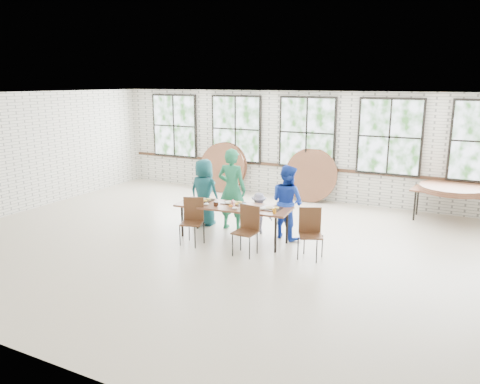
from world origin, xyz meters
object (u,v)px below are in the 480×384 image
object	(u,v)px
chair_near_left	(193,217)
storage_table	(452,194)
dining_table	(233,208)
chair_near_right	(248,226)

from	to	relation	value
chair_near_left	storage_table	bearing A→B (deg)	21.65
dining_table	chair_near_left	world-z (taller)	chair_near_left
dining_table	storage_table	xyz separation A→B (m)	(3.97, 3.49, -0.00)
chair_near_left	storage_table	xyz separation A→B (m)	(4.61, 4.04, 0.13)
chair_near_right	storage_table	size ratio (longest dim) A/B	0.51
chair_near_left	chair_near_right	distance (m)	1.26
dining_table	chair_near_right	bearing A→B (deg)	-49.07
dining_table	chair_near_left	bearing A→B (deg)	-144.77
dining_table	chair_near_right	world-z (taller)	chair_near_right
dining_table	storage_table	size ratio (longest dim) A/B	1.32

